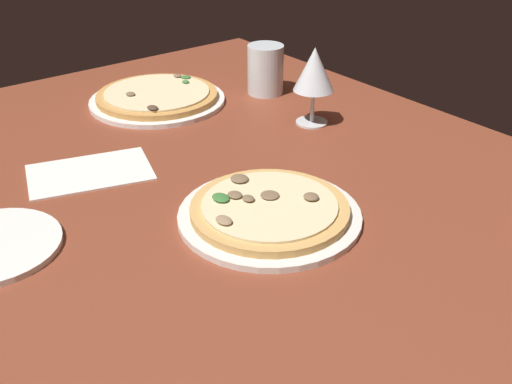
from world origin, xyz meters
TOP-DOWN VIEW (x-y plane):
  - dining_table at (0.00, 0.00)cm, footprint 150.00×110.00cm
  - pizza_main at (6.65, 0.11)cm, footprint 27.30×27.30cm
  - pizza_side at (-44.74, 10.63)cm, footprint 29.00×29.00cm
  - wine_glass_far at (-15.96, 29.26)cm, footprint 7.91×7.91cm
  - water_glass at (-35.25, 32.84)cm, footprint 7.99×7.99cm
  - paper_menu at (-23.23, -14.90)cm, footprint 18.26×23.11cm

SIDE VIEW (x-z plane):
  - dining_table at x=0.00cm, z-range 0.00..4.00cm
  - paper_menu at x=-23.23cm, z-range 4.00..4.30cm
  - pizza_main at x=6.65cm, z-range 3.51..6.88cm
  - pizza_side at x=-44.74cm, z-range 3.58..6.81cm
  - water_glass at x=-35.25cm, z-range 3.51..14.27cm
  - wine_glass_far at x=-15.96cm, z-range 6.95..22.37cm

